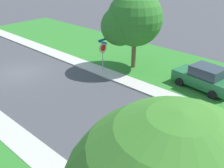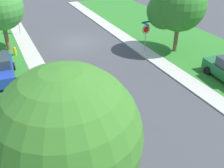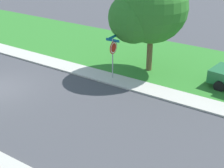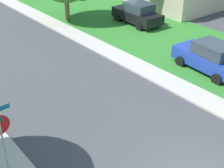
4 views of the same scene
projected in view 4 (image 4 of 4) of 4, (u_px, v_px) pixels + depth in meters
sidewalk_east at (97, 45)px, 21.77m from camera, size 1.40×56.00×0.10m
lawn_east at (146, 30)px, 24.37m from camera, size 8.00×56.00×0.08m
stop_sign_far_corner at (0, 130)px, 10.77m from camera, size 0.92×0.92×2.77m
car_black_kerbside_mid at (138, 14)px, 25.22m from camera, size 2.18×4.37×1.76m
car_blue_across_road at (211, 57)px, 18.14m from camera, size 2.29×4.43×1.76m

